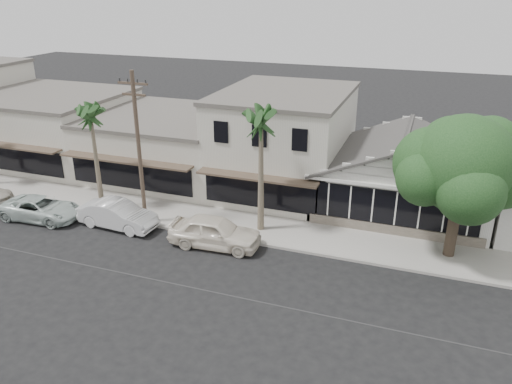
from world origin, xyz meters
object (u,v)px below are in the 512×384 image
at_px(car_1, 118,215).
at_px(utility_pole, 139,147).
at_px(car_0, 215,232).
at_px(shade_tree, 462,166).
at_px(car_2, 41,209).

bearing_deg(car_1, utility_pole, -50.15).
height_order(car_0, car_1, car_0).
bearing_deg(car_0, car_1, 84.65).
bearing_deg(shade_tree, car_0, -164.78).
bearing_deg(car_2, utility_pole, -79.52).
relative_size(car_1, car_2, 0.97).
distance_m(utility_pole, shade_tree, 17.03).
bearing_deg(shade_tree, utility_pole, -172.85).
height_order(utility_pole, car_1, utility_pole).
relative_size(utility_pole, car_1, 1.89).
bearing_deg(car_0, car_2, 88.68).
bearing_deg(utility_pole, car_2, -165.96).
xyz_separation_m(utility_pole, car_0, (5.01, -1.11, -3.93)).
height_order(car_1, shade_tree, shade_tree).
relative_size(utility_pole, car_2, 1.83).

